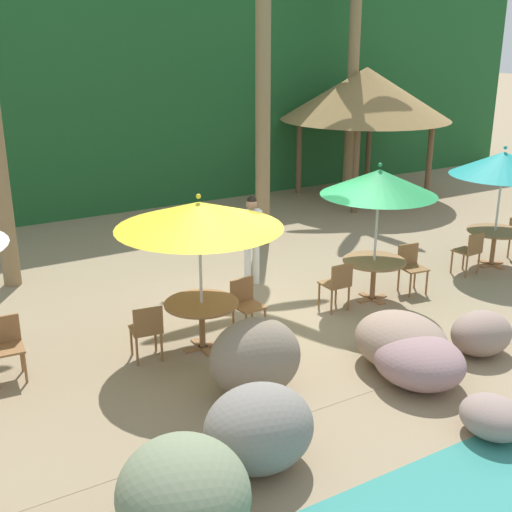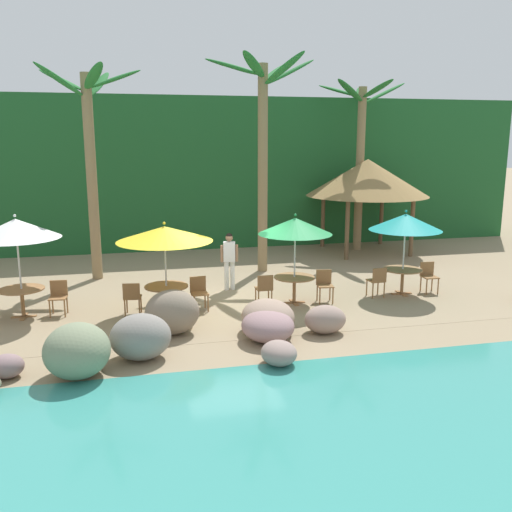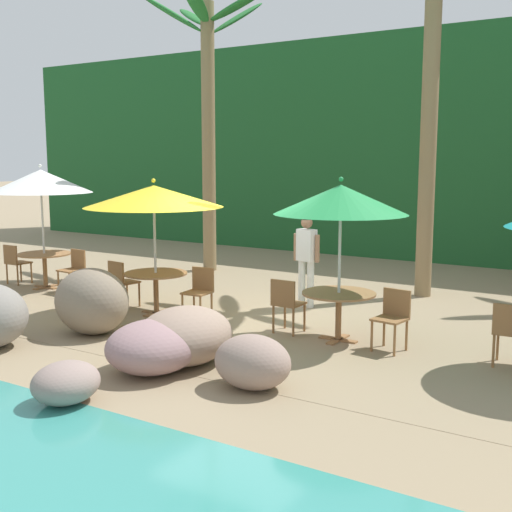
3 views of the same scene
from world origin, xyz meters
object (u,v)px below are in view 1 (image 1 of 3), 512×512
object	(u,v)px
umbrella_yellow	(199,215)
waiter_in_white	(252,234)
chair_yellow_inland	(147,329)
chair_green_inland	(338,283)
chair_teal_inland	(470,250)
chair_white_seaward	(6,343)
umbrella_teal	(504,164)
palm_tree_third	(354,41)
umbrella_green	(379,182)
palm_tree_second	(263,24)
dining_table_green	(374,267)
dining_table_teal	(495,236)
chair_yellow_seaward	(246,302)
palapa_hut	(366,94)
chair_green_seaward	(411,264)
dining_table_yellow	(202,310)

from	to	relation	value
umbrella_yellow	waiter_in_white	size ratio (longest dim) A/B	1.41
chair_yellow_inland	chair_green_inland	size ratio (longest dim) A/B	1.00
chair_yellow_inland	chair_teal_inland	distance (m)	6.71
chair_white_seaward	umbrella_teal	size ratio (longest dim) A/B	0.36
chair_green_inland	palm_tree_third	world-z (taller)	palm_tree_third
umbrella_yellow	umbrella_green	world-z (taller)	umbrella_green
umbrella_green	palm_tree_second	bearing A→B (deg)	89.07
chair_white_seaward	chair_green_inland	size ratio (longest dim) A/B	1.00
dining_table_green	umbrella_teal	distance (m)	3.59
waiter_in_white	chair_green_inland	bearing A→B (deg)	-71.50
umbrella_yellow	dining_table_teal	size ratio (longest dim) A/B	2.18
chair_yellow_seaward	palapa_hut	xyz separation A→B (m)	(7.38, 6.16, 2.38)
umbrella_green	umbrella_teal	xyz separation A→B (m)	(3.28, 0.16, -0.03)
palapa_hut	waiter_in_white	bearing A→B (deg)	-144.68
umbrella_green	palapa_hut	bearing A→B (deg)	52.13
umbrella_yellow	chair_green_seaward	xyz separation A→B (m)	(4.28, 0.14, -1.55)
dining_table_green	waiter_in_white	world-z (taller)	waiter_in_white
chair_green_inland	umbrella_teal	bearing A→B (deg)	3.32
chair_white_seaward	umbrella_teal	distance (m)	9.50
chair_yellow_inland	palm_tree_second	xyz separation A→B (m)	(4.34, 3.98, 4.13)
dining_table_teal	dining_table_yellow	bearing A→B (deg)	-177.27
chair_white_seaward	chair_yellow_inland	distance (m)	1.89
chair_teal_inland	palm_tree_second	distance (m)	6.12
chair_white_seaward	palapa_hut	distance (m)	12.54
dining_table_green	palm_tree_third	size ratio (longest dim) A/B	0.17
chair_yellow_seaward	palm_tree_second	world-z (taller)	palm_tree_second
chair_teal_inland	palapa_hut	distance (m)	7.00
chair_green_seaward	umbrella_teal	world-z (taller)	umbrella_teal
umbrella_yellow	chair_green_inland	xyz separation A→B (m)	(2.57, 0.08, -1.55)
chair_green_seaward	palm_tree_second	bearing A→B (deg)	101.57
waiter_in_white	dining_table_yellow	bearing A→B (deg)	-136.08
chair_yellow_seaward	dining_table_teal	size ratio (longest dim) A/B	0.79
dining_table_yellow	umbrella_green	size ratio (longest dim) A/B	0.45
dining_table_yellow	dining_table_teal	bearing A→B (deg)	2.73
umbrella_teal	palapa_hut	world-z (taller)	palapa_hut
umbrella_green	chair_yellow_seaward	bearing A→B (deg)	-179.93
chair_yellow_seaward	dining_table_teal	bearing A→B (deg)	1.56
dining_table_teal	palm_tree_second	size ratio (longest dim) A/B	0.16
dining_table_green	palm_tree_second	world-z (taller)	palm_tree_second
chair_yellow_seaward	waiter_in_white	bearing A→B (deg)	56.99
chair_yellow_inland	chair_green_seaward	size ratio (longest dim) A/B	1.00
chair_yellow_seaward	chair_green_inland	world-z (taller)	same
chair_green_seaward	chair_green_inland	world-z (taller)	same
umbrella_yellow	waiter_in_white	bearing A→B (deg)	43.92
chair_white_seaward	chair_green_seaward	size ratio (longest dim) A/B	1.00
waiter_in_white	palm_tree_third	bearing A→B (deg)	38.56
palm_tree_second	dining_table_green	bearing A→B (deg)	-90.93
umbrella_teal	dining_table_teal	world-z (taller)	umbrella_teal
chair_white_seaward	dining_table_teal	bearing A→B (deg)	-1.51
umbrella_yellow	umbrella_teal	xyz separation A→B (m)	(6.70, 0.32, 0.02)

